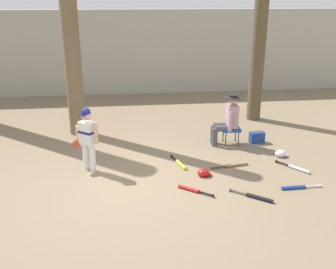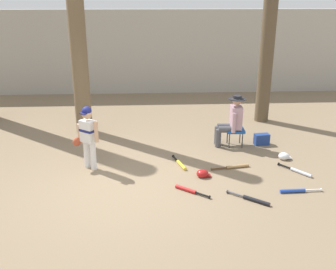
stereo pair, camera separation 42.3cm
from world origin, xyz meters
name	(u,v)px [view 2 (the right image)]	position (x,y,z in m)	size (l,w,h in m)	color
ground_plane	(126,186)	(0.00, 0.00, 0.00)	(60.00, 60.00, 0.00)	#7F6B51
concrete_back_wall	(134,52)	(0.00, 7.26, 1.43)	(18.00, 0.36, 2.86)	#ADA89E
tree_near_player	(77,35)	(-1.21, 3.14, 2.41)	(0.69, 0.69, 5.57)	brown
tree_behind_spectator	(267,48)	(3.60, 3.78, 2.01)	(0.54, 0.54, 4.55)	brown
young_ballplayer	(88,134)	(-0.77, 0.85, 0.74)	(0.59, 0.40, 1.31)	white
folding_stool	(235,131)	(2.44, 1.93, 0.36)	(0.42, 0.42, 0.41)	#194C9E
seated_spectator	(232,119)	(2.34, 1.94, 0.64)	(0.67, 0.53, 1.20)	#47474C
handbag_beside_stool	(262,139)	(3.09, 1.95, 0.13)	(0.34, 0.18, 0.26)	navy
bat_aluminum_silver	(298,171)	(3.39, 0.39, 0.03)	(0.50, 0.65, 0.07)	#B7BCC6
bat_wood_tan	(235,167)	(2.18, 0.68, 0.03)	(0.81, 0.22, 0.07)	tan
bat_black_composite	(253,199)	(2.20, -0.66, 0.03)	(0.66, 0.55, 0.07)	black
bat_red_barrel	(188,190)	(1.13, -0.26, 0.03)	(0.60, 0.49, 0.07)	red
bat_blue_youth	(296,191)	(3.05, -0.39, 0.03)	(0.77, 0.08, 0.07)	#2347AD
bat_yellow_trainer	(180,164)	(1.08, 0.88, 0.03)	(0.26, 0.70, 0.07)	yellow
batting_helmet_white	(284,156)	(3.33, 1.07, 0.07)	(0.28, 0.21, 0.16)	silver
batting_helmet_red	(203,174)	(1.47, 0.32, 0.07)	(0.28, 0.21, 0.16)	#A81919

